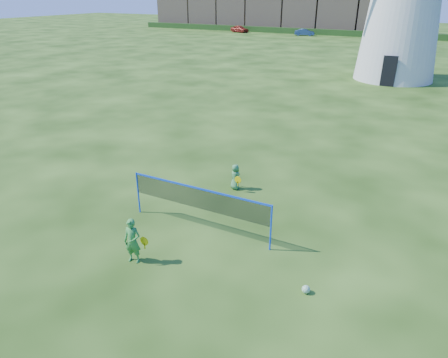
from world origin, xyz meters
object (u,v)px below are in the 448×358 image
Objects in this scene: badminton_net at (199,199)px; player_girl at (133,241)px; car_left at (240,29)px; play_ball at (306,289)px; car_right at (305,32)px; player_boy at (235,177)px.

player_girl is at bearing -108.39° from badminton_net.
badminton_net is 1.34× the size of car_left.
play_ball is 0.06× the size of car_right.
player_girl is at bearing 109.39° from player_boy.
badminton_net is 4.42m from play_ball.
badminton_net is at bearing -178.37° from car_right.
badminton_net reaches higher than player_girl.
badminton_net is at bearing 59.55° from player_girl.
player_girl reaches higher than play_ball.
player_girl is 0.37× the size of car_left.
badminton_net reaches higher than car_left.
play_ball is 0.06× the size of car_left.
car_left reaches higher than play_ball.
player_boy reaches higher than play_ball.
player_girl is 5.01m from play_ball.
play_ball is at bearing 157.33° from player_boy.
player_boy is 62.86m from car_right.
car_left is (-29.32, 60.92, 0.12)m from player_boy.
badminton_net is 4.85× the size of player_boy.
player_boy is at bearing -136.00° from car_left.
car_left is (-33.72, 65.61, 0.53)m from play_ball.
car_right is at bearing 107.67° from play_ball.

